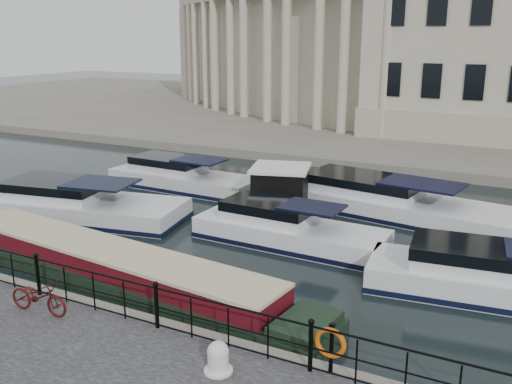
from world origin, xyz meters
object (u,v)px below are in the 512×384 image
bicycle (39,296)px  narrowboat (109,273)px  life_ring_post (330,343)px  mooring_bollard (218,358)px  harbour_hut (280,193)px

bicycle → narrowboat: 3.21m
life_ring_post → narrowboat: life_ring_post is taller
life_ring_post → narrowboat: bearing=164.4°
mooring_bollard → life_ring_post: 2.38m
harbour_hut → life_ring_post: bearing=-76.4°
bicycle → harbour_hut: size_ratio=0.46×
harbour_hut → narrowboat: bearing=-117.4°
mooring_bollard → life_ring_post: size_ratio=0.61×
mooring_bollard → narrowboat: mooring_bollard is taller
life_ring_post → narrowboat: (-8.04, 2.25, -0.90)m
mooring_bollard → harbour_hut: bearing=109.2°
bicycle → mooring_bollard: (5.42, -0.15, -0.13)m
narrowboat → bicycle: bearing=-75.2°
life_ring_post → harbour_hut: harbour_hut is taller
narrowboat → harbour_hut: 8.95m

